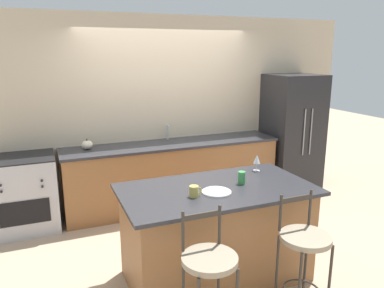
# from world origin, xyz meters

# --- Properties ---
(ground_plane) EXTENTS (18.00, 18.00, 0.00)m
(ground_plane) POSITION_xyz_m (0.00, 0.00, 0.00)
(ground_plane) COLOR tan
(wall_back) EXTENTS (6.00, 0.07, 2.70)m
(wall_back) POSITION_xyz_m (0.00, 0.70, 1.35)
(wall_back) COLOR beige
(wall_back) RESTS_ON ground_plane
(back_counter) EXTENTS (3.08, 0.69, 0.94)m
(back_counter) POSITION_xyz_m (0.00, 0.38, 0.47)
(back_counter) COLOR #936038
(back_counter) RESTS_ON ground_plane
(sink_faucet) EXTENTS (0.02, 0.13, 0.22)m
(sink_faucet) POSITION_xyz_m (0.00, 0.58, 1.08)
(sink_faucet) COLOR #ADAFB5
(sink_faucet) RESTS_ON back_counter
(kitchen_island) EXTENTS (1.83, 0.99, 0.94)m
(kitchen_island) POSITION_xyz_m (-0.21, -1.50, 0.47)
(kitchen_island) COLOR #936038
(kitchen_island) RESTS_ON ground_plane
(refrigerator) EXTENTS (0.79, 0.76, 1.85)m
(refrigerator) POSITION_xyz_m (1.99, 0.32, 0.93)
(refrigerator) COLOR #232326
(refrigerator) RESTS_ON ground_plane
(oven_range) EXTENTS (0.77, 0.69, 0.95)m
(oven_range) POSITION_xyz_m (-1.97, 0.35, 0.47)
(oven_range) COLOR #B7B7BC
(oven_range) RESTS_ON ground_plane
(bar_stool_near) EXTENTS (0.42, 0.42, 1.06)m
(bar_stool_near) POSITION_xyz_m (-0.64, -2.26, 0.60)
(bar_stool_near) COLOR #332D28
(bar_stool_near) RESTS_ON ground_plane
(bar_stool_far) EXTENTS (0.42, 0.42, 1.06)m
(bar_stool_far) POSITION_xyz_m (0.23, -2.26, 0.60)
(bar_stool_far) COLOR #332D28
(bar_stool_far) RESTS_ON ground_plane
(dinner_plate) EXTENTS (0.27, 0.27, 0.02)m
(dinner_plate) POSITION_xyz_m (-0.27, -1.61, 0.95)
(dinner_plate) COLOR white
(dinner_plate) RESTS_ON kitchen_island
(wine_glass) EXTENTS (0.07, 0.07, 0.18)m
(wine_glass) POSITION_xyz_m (0.41, -1.19, 1.07)
(wine_glass) COLOR white
(wine_glass) RESTS_ON kitchen_island
(coffee_mug) EXTENTS (0.12, 0.08, 0.10)m
(coffee_mug) POSITION_xyz_m (-0.49, -1.62, 0.99)
(coffee_mug) COLOR #C1B251
(coffee_mug) RESTS_ON kitchen_island
(tumbler_cup) EXTENTS (0.07, 0.07, 0.12)m
(tumbler_cup) POSITION_xyz_m (0.06, -1.49, 1.00)
(tumbler_cup) COLOR #3D934C
(tumbler_cup) RESTS_ON kitchen_island
(pumpkin_decoration) EXTENTS (0.15, 0.15, 0.14)m
(pumpkin_decoration) POSITION_xyz_m (-1.17, 0.46, 1.00)
(pumpkin_decoration) COLOR beige
(pumpkin_decoration) RESTS_ON back_counter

